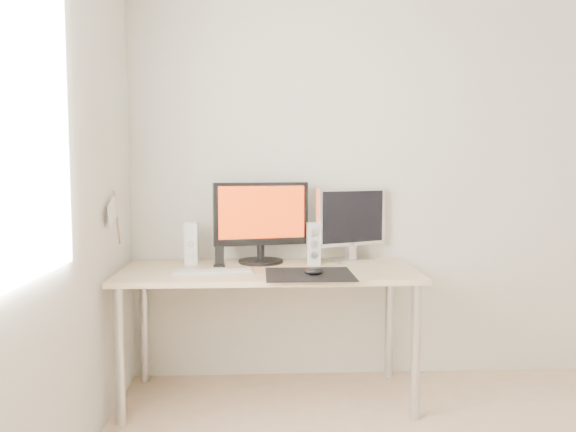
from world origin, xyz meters
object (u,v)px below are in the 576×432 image
desk (269,283)px  second_monitor (351,221)px  keyboard (213,272)px  phone_dock (220,260)px  mouse (314,272)px  speaker_left (191,243)px  main_monitor (261,219)px  speaker_right (314,243)px

desk → second_monitor: second_monitor is taller
keyboard → phone_dock: (0.02, 0.21, 0.03)m
mouse → speaker_left: (-0.67, 0.39, 0.10)m
mouse → phone_dock: 0.58m
phone_dock → mouse: bearing=-30.6°
desk → speaker_left: 0.51m
second_monitor → main_monitor: bearing=-176.4°
speaker_left → desk: bearing=-22.0°
main_monitor → mouse: bearing=-56.3°
desk → speaker_right: (0.26, 0.15, 0.20)m
desk → phone_dock: bearing=162.9°
second_monitor → keyboard: (-0.78, -0.35, -0.23)m
second_monitor → phone_dock: size_ratio=3.75×
speaker_right → keyboard: size_ratio=0.55×
second_monitor → speaker_left: 0.94m
speaker_left → phone_dock: speaker_left is taller
mouse → phone_dock: bearing=149.4°
desk → speaker_right: size_ratio=6.76×
desk → speaker_left: speaker_left is taller
keyboard → speaker_right: bearing=26.8°
second_monitor → speaker_right: second_monitor is taller
speaker_right → second_monitor: bearing=16.8°
main_monitor → speaker_right: size_ratio=2.31×
mouse → keyboard: bearing=170.5°
desk → keyboard: keyboard is taller
desk → keyboard: bearing=-156.6°
mouse → main_monitor: bearing=123.7°
keyboard → mouse: bearing=-9.5°
speaker_right → keyboard: speaker_right is taller
main_monitor → speaker_right: bearing=-6.8°
keyboard → phone_dock: 0.21m
mouse → keyboard: (-0.52, 0.09, -0.01)m
mouse → speaker_right: speaker_right is taller
mouse → second_monitor: 0.55m
mouse → phone_dock: size_ratio=0.87×
main_monitor → keyboard: size_ratio=1.28×
speaker_left → keyboard: bearing=-64.0°
desk → main_monitor: (-0.04, 0.19, 0.33)m
speaker_right → speaker_left: bearing=177.9°
speaker_left → phone_dock: bearing=-29.4°
mouse → speaker_left: bearing=149.7°
speaker_right → phone_dock: speaker_right is taller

